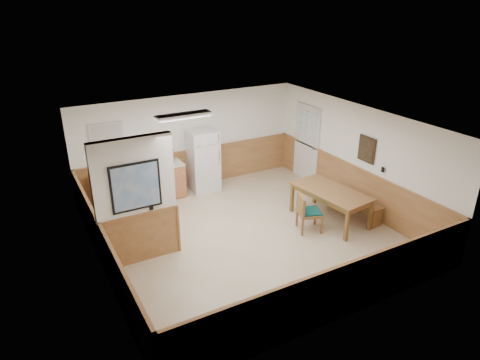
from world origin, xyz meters
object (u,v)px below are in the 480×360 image
dining_bench (354,202)px  fire_extinguisher (171,155)px  soap_bottle (104,170)px  dining_table (331,194)px  refrigerator (203,160)px  dining_chair (306,210)px

dining_bench → fire_extinguisher: 4.57m
fire_extinguisher → soap_bottle: (-1.65, 0.00, -0.09)m
soap_bottle → dining_bench: bearing=-31.5°
dining_table → fire_extinguisher: bearing=124.3°
fire_extinguisher → soap_bottle: 1.65m
refrigerator → fire_extinguisher: (-0.86, 0.01, 0.30)m
refrigerator → soap_bottle: size_ratio=6.50×
fire_extinguisher → soap_bottle: size_ratio=1.92×
soap_bottle → refrigerator: bearing=-0.2°
refrigerator → fire_extinguisher: refrigerator is taller
refrigerator → dining_chair: (1.03, -3.07, -0.32)m
refrigerator → dining_chair: 3.25m
dining_chair → fire_extinguisher: (-1.89, 3.07, 0.62)m
dining_chair → refrigerator: bearing=128.1°
dining_table → fire_extinguisher: fire_extinguisher is taller
dining_chair → fire_extinguisher: fire_extinguisher is taller
dining_chair → soap_bottle: size_ratio=3.40×
dining_chair → dining_bench: bearing=20.8°
dining_bench → fire_extinguisher: size_ratio=3.13×
dining_table → soap_bottle: (-4.31, 2.97, 0.37)m
dining_chair → soap_bottle: soap_bottle is taller
fire_extinguisher → dining_table: bearing=-33.9°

